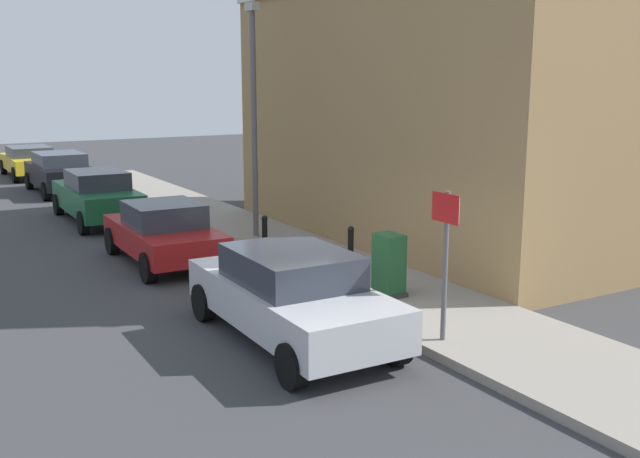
% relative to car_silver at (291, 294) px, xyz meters
% --- Properties ---
extents(ground, '(80.00, 80.00, 0.00)m').
position_rel_car_silver_xyz_m(ground, '(0.86, 1.13, -0.76)').
color(ground, '#38383A').
extents(sidewalk, '(2.66, 30.00, 0.15)m').
position_rel_car_silver_xyz_m(sidewalk, '(2.73, 7.13, -0.69)').
color(sidewalk, gray).
rests_on(sidewalk, ground).
extents(corner_building, '(6.18, 11.38, 9.49)m').
position_rel_car_silver_xyz_m(corner_building, '(7.10, 4.82, 3.98)').
color(corner_building, '#9E7A4C').
rests_on(corner_building, ground).
extents(car_silver, '(1.97, 4.40, 1.47)m').
position_rel_car_silver_xyz_m(car_silver, '(0.00, 0.00, 0.00)').
color(car_silver, '#B7B7BC').
rests_on(car_silver, ground).
extents(car_red, '(1.89, 4.02, 1.39)m').
position_rel_car_silver_xyz_m(car_red, '(-0.06, 5.85, -0.05)').
color(car_red, maroon).
rests_on(car_red, ground).
extents(car_green, '(1.83, 4.48, 1.50)m').
position_rel_car_silver_xyz_m(car_green, '(-0.10, 11.58, 0.01)').
color(car_green, '#195933').
rests_on(car_green, ground).
extents(car_black, '(1.91, 4.22, 1.47)m').
position_rel_car_silver_xyz_m(car_black, '(0.15, 17.84, 0.01)').
color(car_black, black).
rests_on(car_black, ground).
extents(car_yellow, '(1.93, 4.29, 1.29)m').
position_rel_car_silver_xyz_m(car_yellow, '(-0.01, 23.09, -0.07)').
color(car_yellow, gold).
rests_on(car_yellow, ground).
extents(utility_cabinet, '(0.46, 0.61, 1.15)m').
position_rel_car_silver_xyz_m(utility_cabinet, '(2.50, 0.85, -0.08)').
color(utility_cabinet, '#1E4C28').
rests_on(utility_cabinet, sidewalk).
extents(bollard_near_cabinet, '(0.14, 0.14, 1.04)m').
position_rel_car_silver_xyz_m(bollard_near_cabinet, '(2.60, 2.29, -0.06)').
color(bollard_near_cabinet, black).
rests_on(bollard_near_cabinet, sidewalk).
extents(bollard_far_kerb, '(0.14, 0.14, 1.04)m').
position_rel_car_silver_xyz_m(bollard_far_kerb, '(1.65, 4.24, -0.06)').
color(bollard_far_kerb, black).
rests_on(bollard_far_kerb, sidewalk).
extents(street_sign, '(0.08, 0.60, 2.30)m').
position_rel_car_silver_xyz_m(street_sign, '(1.81, -1.50, 0.90)').
color(street_sign, '#59595B').
rests_on(street_sign, sidewalk).
extents(lamppost, '(0.20, 0.44, 5.72)m').
position_rel_car_silver_xyz_m(lamppost, '(2.68, 6.84, 2.54)').
color(lamppost, '#59595B').
rests_on(lamppost, sidewalk).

